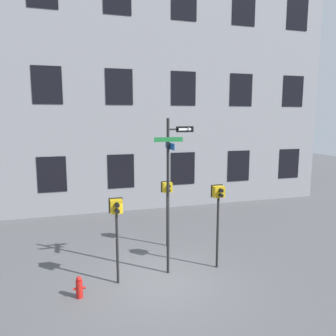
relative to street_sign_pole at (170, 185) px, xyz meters
name	(u,v)px	position (x,y,z in m)	size (l,w,h in m)	color
ground_plane	(160,281)	(-0.46, -0.46, -2.90)	(60.00, 60.00, 0.00)	#515154
building_facade	(118,87)	(-0.46, 7.74, 3.58)	(24.00, 0.63, 12.97)	gray
street_sign_pole	(170,185)	(0.00, 0.00, 0.00)	(1.26, 0.91, 4.94)	black
pedestrian_signal_left	(117,217)	(-1.70, -0.21, -0.82)	(0.41, 0.40, 2.62)	black
pedestrian_signal_right	(218,203)	(1.62, -0.08, -0.70)	(0.41, 0.40, 2.79)	black
pedestrian_signal_across	(167,195)	(0.54, 2.17, -0.88)	(0.42, 0.40, 2.54)	black
fire_hydrant	(79,287)	(-2.84, -0.73, -2.60)	(0.34, 0.18, 0.63)	red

